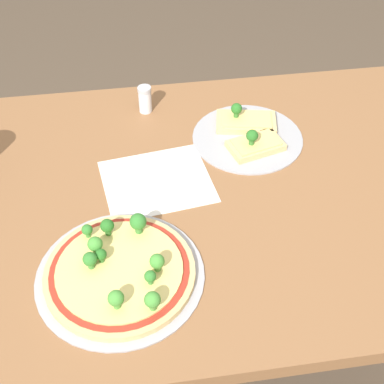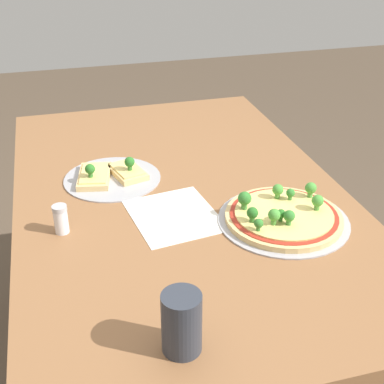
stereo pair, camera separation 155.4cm
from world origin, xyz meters
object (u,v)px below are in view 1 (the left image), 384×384
dining_table (209,219)px  condiment_shaker (145,99)px  pizza_tray_whole (120,271)px  pizza_tray_slice (249,133)px

dining_table → condiment_shaker: 0.36m
dining_table → pizza_tray_whole: pizza_tray_whole is taller
pizza_tray_slice → dining_table: bearing=53.7°
dining_table → pizza_tray_slice: size_ratio=5.09×
pizza_tray_slice → condiment_shaker: 0.28m
dining_table → condiment_shaker: (0.12, -0.32, 0.13)m
dining_table → condiment_shaker: bearing=-69.9°
dining_table → pizza_tray_slice: (-0.13, -0.17, 0.11)m
pizza_tray_whole → condiment_shaker: (-0.09, -0.52, 0.02)m
condiment_shaker → pizza_tray_slice: bearing=148.7°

